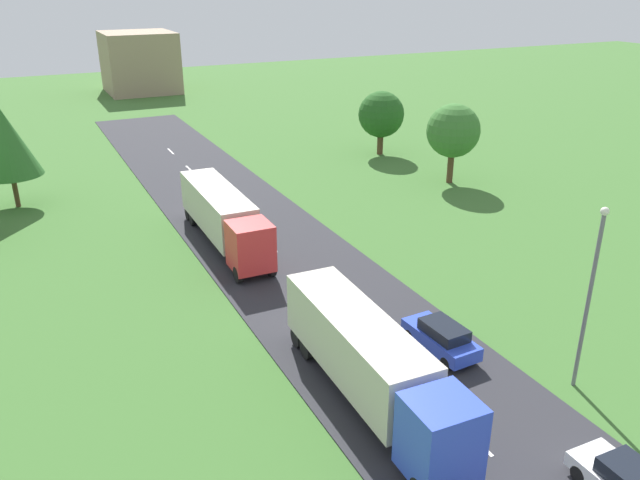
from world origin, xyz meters
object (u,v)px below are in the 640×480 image
object	(u,v)px
lamppost_second	(590,291)
tree_oak	(453,131)
truck_second	(369,360)
tree_maple	(6,143)
distant_building	(140,62)
tree_birch	(381,115)
car_fourth	(441,337)
truck_third	(223,215)

from	to	relation	value
lamppost_second	tree_oak	world-z (taller)	lamppost_second
truck_second	tree_maple	bearing A→B (deg)	110.08
tree_maple	distant_building	bearing A→B (deg)	68.14
tree_birch	distant_building	distance (m)	50.65
tree_birch	lamppost_second	bearing A→B (deg)	-108.50
car_fourth	distant_building	world-z (taller)	distant_building
car_fourth	tree_oak	size ratio (longest dim) A/B	0.61
tree_maple	truck_third	bearing A→B (deg)	-49.81
tree_oak	distant_building	distance (m)	61.39
lamppost_second	tree_maple	size ratio (longest dim) A/B	1.09
tree_maple	lamppost_second	bearing A→B (deg)	-59.95
tree_oak	car_fourth	bearing A→B (deg)	-127.53
truck_second	lamppost_second	distance (m)	9.75
truck_second	distant_building	world-z (taller)	distant_building
lamppost_second	tree_birch	size ratio (longest dim) A/B	1.33
tree_oak	tree_birch	world-z (taller)	tree_oak
tree_oak	truck_second	bearing A→B (deg)	-132.65
truck_second	distant_building	size ratio (longest dim) A/B	1.14
truck_third	car_fourth	bearing A→B (deg)	-73.43
lamppost_second	tree_maple	bearing A→B (deg)	120.05
truck_third	car_fourth	xyz separation A→B (m)	(5.20, -17.48, -1.25)
tree_oak	truck_third	bearing A→B (deg)	-167.90
truck_second	tree_oak	world-z (taller)	tree_oak
truck_third	tree_maple	distance (m)	19.37
car_fourth	tree_maple	bearing A→B (deg)	118.67
lamppost_second	tree_birch	distance (m)	40.10
lamppost_second	tree_maple	distance (m)	42.62
car_fourth	lamppost_second	distance (m)	7.23
truck_second	truck_third	size ratio (longest dim) A/B	0.96
car_fourth	tree_oak	bearing A→B (deg)	52.47
truck_third	car_fourth	size ratio (longest dim) A/B	3.08
car_fourth	tree_maple	distance (m)	36.82
distant_building	tree_oak	bearing A→B (deg)	-76.18
tree_maple	distant_building	distance (m)	53.65
distant_building	car_fourth	bearing A→B (deg)	-91.70
car_fourth	distant_building	bearing A→B (deg)	88.30
truck_third	car_fourth	world-z (taller)	truck_third
truck_second	tree_maple	xyz separation A→B (m)	(-12.41, 33.96, 3.04)
truck_second	tree_oak	size ratio (longest dim) A/B	1.80
truck_third	tree_birch	distance (m)	26.90
truck_second	car_fourth	xyz separation A→B (m)	(5.13, 1.87, -1.27)
tree_birch	car_fourth	bearing A→B (deg)	-116.44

